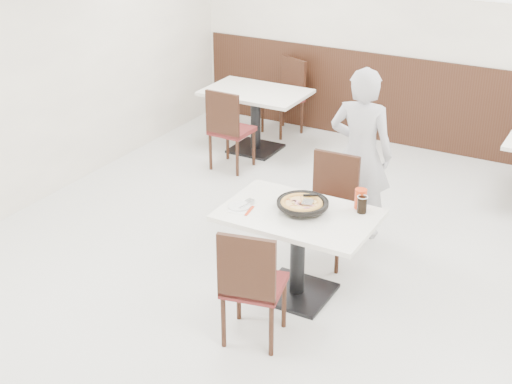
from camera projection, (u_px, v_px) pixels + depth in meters
The scene contains 20 objects.
floor at pixel (292, 279), 6.08m from camera, with size 7.00×7.00×0.00m, color #ACACA8.
wall_back at pixel (429, 34), 8.24m from camera, with size 6.00×0.04×2.80m, color beige.
wall_left at pixel (14, 72), 6.79m from camera, with size 0.04×7.00×2.80m, color beige.
wainscot_back at pixel (422, 105), 8.59m from camera, with size 5.90×0.03×1.10m, color black.
main_table at pixel (298, 255), 5.71m from camera, with size 1.20×0.80×0.75m, color white, non-canonical shape.
chair_near at pixel (254, 282), 5.16m from camera, with size 0.42×0.42×0.95m, color black, non-canonical shape.
chair_far at pixel (327, 211), 6.19m from camera, with size 0.42×0.42×0.95m, color black, non-canonical shape.
trivet at pixel (304, 211), 5.54m from camera, with size 0.11×0.11×0.04m, color black.
pizza_pan at pixel (303, 206), 5.56m from camera, with size 0.34×0.34×0.01m, color black.
pizza at pixel (301, 205), 5.54m from camera, with size 0.28×0.28×0.02m, color gold.
pizza_server at pixel (308, 202), 5.52m from camera, with size 0.08×0.10×0.00m, color silver.
napkin at pixel (241, 209), 5.61m from camera, with size 0.17×0.17×0.00m, color white.
side_plate at pixel (239, 206), 5.64m from camera, with size 0.18×0.18×0.01m, color white.
fork at pixel (246, 204), 5.65m from camera, with size 0.02×0.17×0.00m, color silver.
cola_glass at pixel (362, 205), 5.53m from camera, with size 0.08×0.08×0.13m, color black.
red_cup at pixel (361, 199), 5.60m from camera, with size 0.10×0.10×0.16m, color red.
diner_person at pixel (361, 154), 6.49m from camera, with size 0.59×0.39×1.62m, color silver.
bg_table_left at pixel (256, 121), 8.58m from camera, with size 1.20×0.80×0.75m, color white, non-canonical shape.
bg_chair_left_near at pixel (232, 128), 8.06m from camera, with size 0.42×0.42×0.95m, color black, non-canonical shape.
bg_chair_left_far at pixel (282, 97), 9.08m from camera, with size 0.42×0.42×0.95m, color black, non-canonical shape.
Camera 1 is at (2.25, -4.66, 3.28)m, focal length 50.00 mm.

